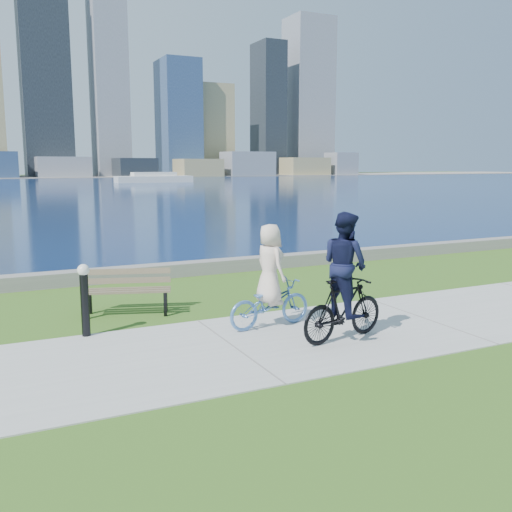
{
  "coord_description": "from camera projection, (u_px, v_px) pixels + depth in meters",
  "views": [
    {
      "loc": [
        -3.52,
        -8.2,
        2.97
      ],
      "look_at": [
        1.44,
        2.18,
        1.1
      ],
      "focal_mm": 40.0,
      "sensor_mm": 36.0,
      "label": 1
    }
  ],
  "objects": [
    {
      "name": "cyclist_woman",
      "position": [
        270.0,
        289.0,
        10.32
      ],
      "size": [
        0.75,
        1.72,
        1.89
      ],
      "rotation": [
        0.0,
        0.0,
        1.68
      ],
      "color": "#4F7FC0",
      "rests_on": "ground"
    },
    {
      "name": "ground",
      "position": [
        234.0,
        348.0,
        9.27
      ],
      "size": [
        320.0,
        320.0,
        0.0
      ],
      "primitive_type": "plane",
      "color": "#305717",
      "rests_on": "ground"
    },
    {
      "name": "seawall",
      "position": [
        139.0,
        273.0,
        14.77
      ],
      "size": [
        90.0,
        0.5,
        0.35
      ],
      "primitive_type": "cube",
      "color": "slate",
      "rests_on": "ground"
    },
    {
      "name": "concrete_path",
      "position": [
        234.0,
        347.0,
        9.27
      ],
      "size": [
        80.0,
        3.5,
        0.02
      ],
      "primitive_type": "cube",
      "color": "#A6A6A1",
      "rests_on": "ground"
    },
    {
      "name": "cyclist_man",
      "position": [
        344.0,
        287.0,
        9.51
      ],
      "size": [
        0.83,
        1.83,
        2.17
      ],
      "rotation": [
        0.0,
        0.0,
        1.76
      ],
      "color": "black",
      "rests_on": "ground"
    },
    {
      "name": "ferry_far",
      "position": [
        154.0,
        178.0,
        90.19
      ],
      "size": [
        11.97,
        3.42,
        1.62
      ],
      "color": "silver",
      "rests_on": "ground"
    },
    {
      "name": "bollard_lamp",
      "position": [
        85.0,
        296.0,
        9.76
      ],
      "size": [
        0.21,
        0.21,
        1.28
      ],
      "color": "black",
      "rests_on": "ground"
    },
    {
      "name": "park_bench",
      "position": [
        127.0,
        287.0,
        11.32
      ],
      "size": [
        1.8,
        1.08,
        0.88
      ],
      "rotation": [
        0.0,
        0.0,
        -0.31
      ],
      "color": "black",
      "rests_on": "ground"
    },
    {
      "name": "bay_water",
      "position": [
        13.0,
        187.0,
        73.41
      ],
      "size": [
        320.0,
        131.0,
        0.01
      ],
      "primitive_type": "cube",
      "color": "#0B1F49",
      "rests_on": "ground"
    },
    {
      "name": "far_shore",
      "position": [
        0.0,
        177.0,
        125.07
      ],
      "size": [
        320.0,
        30.0,
        0.12
      ],
      "primitive_type": "cube",
      "color": "gray",
      "rests_on": "ground"
    }
  ]
}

